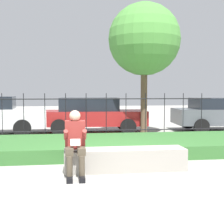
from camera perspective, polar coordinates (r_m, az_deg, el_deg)
ground_plane at (r=6.45m, az=0.40°, el=-10.67°), size 60.00×60.00×0.00m
stone_bench at (r=6.44m, az=2.41°, el=-8.86°), size 2.46×0.57×0.45m
person_seated_reader at (r=5.94m, az=-6.75°, el=-5.23°), size 0.42×0.73×1.25m
grass_berm at (r=8.42m, az=-1.63°, el=-6.17°), size 10.07×2.72×0.32m
iron_fence at (r=10.41m, az=-2.90°, el=-0.63°), size 8.07×0.03×1.56m
car_parked_center at (r=12.39m, az=-3.66°, el=-0.39°), size 4.22×1.98×1.38m
car_parked_right at (r=13.58m, az=19.62°, el=-0.25°), size 4.14×2.19×1.36m
tree_behind_fence at (r=11.77m, az=5.92°, el=13.00°), size 2.65×2.65×4.86m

